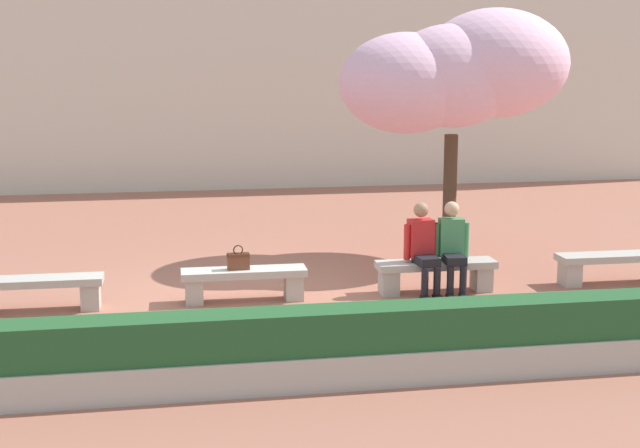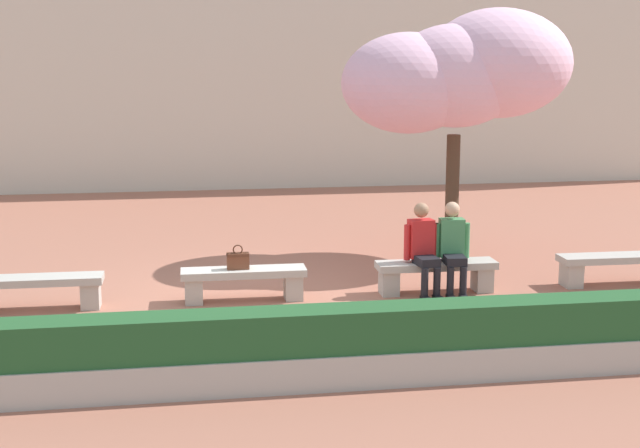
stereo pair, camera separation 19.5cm
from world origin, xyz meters
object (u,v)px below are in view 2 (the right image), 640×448
object	(u,v)px
cherry_tree_main	(458,73)
person_seated_left	(423,246)
stone_bench_east_end	(616,265)
handbag	(238,260)
stone_bench_near_west	(37,288)
stone_bench_near_east	(436,272)
person_seated_right	(453,245)
stone_bench_center	(244,279)

from	to	relation	value
cherry_tree_main	person_seated_left	bearing A→B (deg)	-117.71
stone_bench_east_end	handbag	size ratio (longest dim) A/B	5.03
stone_bench_near_west	person_seated_left	world-z (taller)	person_seated_left
person_seated_left	handbag	distance (m)	2.58
stone_bench_near_east	person_seated_right	xyz separation A→B (m)	(0.22, -0.05, 0.40)
stone_bench_near_west	person_seated_right	distance (m)	5.66
stone_bench_near_east	cherry_tree_main	distance (m)	3.52
stone_bench_center	stone_bench_near_east	xyz separation A→B (m)	(2.72, 0.00, 0.00)
stone_bench_east_end	person_seated_right	xyz separation A→B (m)	(-2.50, -0.05, 0.40)
stone_bench_center	person_seated_right	xyz separation A→B (m)	(2.93, -0.05, 0.40)
stone_bench_near_west	handbag	distance (m)	2.66
stone_bench_near_west	cherry_tree_main	size ratio (longest dim) A/B	0.42
person_seated_left	person_seated_right	distance (m)	0.43
handbag	cherry_tree_main	world-z (taller)	cherry_tree_main
stone_bench_near_east	cherry_tree_main	size ratio (longest dim) A/B	0.42
stone_bench_near_east	handbag	xyz separation A→B (m)	(-2.79, -0.00, 0.28)
stone_bench_near_west	stone_bench_center	distance (m)	2.72
stone_bench_near_east	stone_bench_east_end	distance (m)	2.72
stone_bench_center	person_seated_right	size ratio (longest dim) A/B	1.32
stone_bench_east_end	person_seated_left	world-z (taller)	person_seated_left
stone_bench_center	person_seated_left	world-z (taller)	person_seated_left
stone_bench_near_west	person_seated_right	size ratio (longest dim) A/B	1.32
person_seated_left	handbag	bearing A→B (deg)	178.82
stone_bench_east_end	person_seated_right	distance (m)	2.53
handbag	stone_bench_near_east	bearing A→B (deg)	0.00
stone_bench_east_end	person_seated_right	bearing A→B (deg)	-178.78
person_seated_left	stone_bench_near_west	bearing A→B (deg)	179.42
stone_bench_near_east	handbag	size ratio (longest dim) A/B	5.03
stone_bench_near_east	cherry_tree_main	world-z (taller)	cherry_tree_main
person_seated_right	stone_bench_near_west	bearing A→B (deg)	179.46
stone_bench_center	stone_bench_east_end	distance (m)	5.43
stone_bench_center	cherry_tree_main	size ratio (longest dim) A/B	0.42
person_seated_right	cherry_tree_main	size ratio (longest dim) A/B	0.32
stone_bench_east_end	handbag	distance (m)	5.51
stone_bench_near_west	stone_bench_near_east	distance (m)	5.43
stone_bench_center	cherry_tree_main	distance (m)	4.97
person_seated_right	cherry_tree_main	xyz separation A→B (m)	(0.68, 2.11, 2.32)
stone_bench_center	person_seated_right	world-z (taller)	person_seated_right
person_seated_right	handbag	xyz separation A→B (m)	(-3.01, 0.05, -0.12)
person_seated_right	stone_bench_center	bearing A→B (deg)	178.96
person_seated_left	stone_bench_near_east	bearing A→B (deg)	13.97
person_seated_left	handbag	size ratio (longest dim) A/B	3.81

